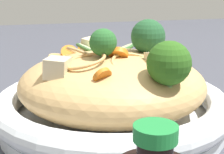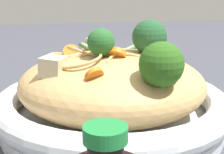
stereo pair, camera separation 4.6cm
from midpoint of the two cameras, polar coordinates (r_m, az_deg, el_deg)
ground_plane at (r=0.49m, az=-2.75°, el=-8.27°), size 3.00×3.00×0.00m
serving_bowl at (r=0.48m, az=-2.79°, el=-5.30°), size 0.33×0.33×0.05m
noodle_heap at (r=0.46m, az=-2.87°, el=-1.09°), size 0.26×0.26×0.10m
broccoli_florets at (r=0.41m, az=3.32°, el=4.91°), size 0.16×0.13×0.07m
carrot_coins at (r=0.45m, az=-5.82°, el=3.66°), size 0.19×0.09×0.03m
zucchini_slices at (r=0.47m, az=0.12°, el=3.56°), size 0.22×0.12×0.04m
chicken_chunks at (r=0.44m, az=-3.99°, el=3.35°), size 0.17×0.17×0.03m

